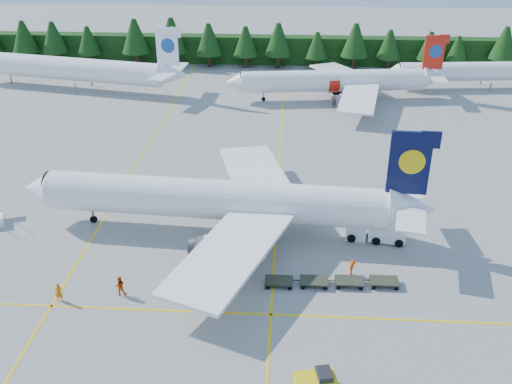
# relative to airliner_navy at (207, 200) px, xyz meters

# --- Properties ---
(ground) EXTENTS (320.00, 320.00, 0.00)m
(ground) POSITION_rel_airliner_navy_xyz_m (1.53, -8.26, -3.84)
(ground) COLOR #9D9D98
(ground) RESTS_ON ground
(taxi_stripe_a) EXTENTS (0.25, 120.00, 0.01)m
(taxi_stripe_a) POSITION_rel_airliner_navy_xyz_m (-12.47, 11.74, -3.83)
(taxi_stripe_a) COLOR yellow
(taxi_stripe_a) RESTS_ON ground
(taxi_stripe_b) EXTENTS (0.25, 120.00, 0.01)m
(taxi_stripe_b) POSITION_rel_airliner_navy_xyz_m (7.53, 11.74, -3.83)
(taxi_stripe_b) COLOR yellow
(taxi_stripe_b) RESTS_ON ground
(taxi_stripe_cross) EXTENTS (80.00, 0.25, 0.01)m
(taxi_stripe_cross) POSITION_rel_airliner_navy_xyz_m (1.53, -14.26, -3.83)
(taxi_stripe_cross) COLOR yellow
(taxi_stripe_cross) RESTS_ON ground
(treeline_hedge) EXTENTS (220.00, 4.00, 6.00)m
(treeline_hedge) POSITION_rel_airliner_navy_xyz_m (1.53, 73.74, -0.84)
(treeline_hedge) COLOR black
(treeline_hedge) RESTS_ON ground
(airliner_navy) EXTENTS (43.91, 36.04, 12.76)m
(airliner_navy) POSITION_rel_airliner_navy_xyz_m (0.00, 0.00, 0.00)
(airliner_navy) COLOR white
(airliner_navy) RESTS_ON ground
(airliner_red) EXTENTS (39.42, 32.26, 11.49)m
(airliner_red) POSITION_rel_airliner_navy_xyz_m (15.83, 47.87, -0.38)
(airliner_red) COLOR white
(airliner_red) RESTS_ON ground
(airliner_far_left) EXTENTS (43.60, 12.40, 12.81)m
(airliner_far_left) POSITION_rel_airliner_navy_xyz_m (-34.65, 51.85, 0.18)
(airliner_far_left) COLOR white
(airliner_far_left) RESTS_ON ground
(airliner_far_right) EXTENTS (36.73, 6.82, 10.68)m
(airliner_far_right) POSITION_rel_airliner_navy_xyz_m (44.16, 56.94, -0.49)
(airliner_far_right) COLOR white
(airliner_far_right) RESTS_ON ground
(service_truck) EXTENTS (6.56, 3.09, 3.05)m
(service_truck) POSITION_rel_airliner_navy_xyz_m (18.40, -0.80, -2.33)
(service_truck) COLOR white
(service_truck) RESTS_ON ground
(baggage_tug) EXTENTS (3.33, 2.22, 1.64)m
(baggage_tug) POSITION_rel_airliner_navy_xyz_m (11.24, -22.80, -3.03)
(baggage_tug) COLOR yellow
(baggage_tug) RESTS_ON ground
(dolly_train) EXTENTS (12.76, 2.28, 0.16)m
(dolly_train) POSITION_rel_airliner_navy_xyz_m (13.16, -9.50, -3.33)
(dolly_train) COLOR #323728
(dolly_train) RESTS_ON ground
(crew_a) EXTENTS (0.76, 0.58, 1.86)m
(crew_a) POSITION_rel_airliner_navy_xyz_m (-11.94, -13.43, -2.91)
(crew_a) COLOR orange
(crew_a) RESTS_ON ground
(crew_b) EXTENTS (1.13, 0.99, 1.95)m
(crew_b) POSITION_rel_airliner_navy_xyz_m (-6.63, -12.16, -2.86)
(crew_b) COLOR #D53804
(crew_b) RESTS_ON ground
(crew_c) EXTENTS (0.70, 0.80, 1.63)m
(crew_c) POSITION_rel_airliner_navy_xyz_m (15.25, -7.69, -3.02)
(crew_c) COLOR #F24705
(crew_c) RESTS_ON ground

